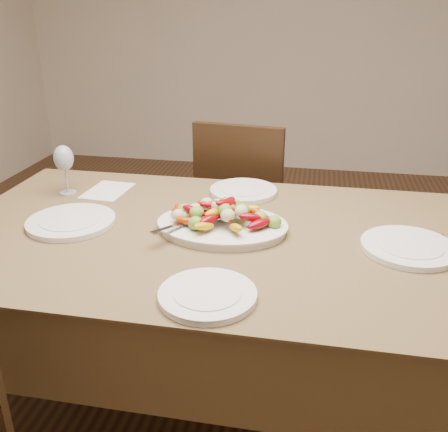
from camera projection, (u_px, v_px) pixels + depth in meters
floor at (253, 392)px, 2.01m from camera, size 6.00×6.00×0.00m
wall_back at (306, 8)px, 4.16m from camera, size 5.00×0.02×2.80m
dining_table at (224, 330)px, 1.77m from camera, size 1.84×1.04×0.76m
chair_far at (248, 209)px, 2.55m from camera, size 0.47×0.47×0.95m
serving_platter at (222, 227)px, 1.64m from camera, size 0.42×0.31×0.02m
roasted_vegetables at (222, 211)px, 1.61m from camera, size 0.34×0.23×0.09m
serving_spoon at (200, 220)px, 1.60m from camera, size 0.27×0.19×0.03m
plate_left at (71, 222)px, 1.68m from camera, size 0.29×0.29×0.02m
plate_right at (409, 247)px, 1.51m from camera, size 0.29×0.29×0.02m
plate_far at (243, 191)px, 1.95m from camera, size 0.26×0.26×0.02m
plate_near at (208, 295)px, 1.26m from camera, size 0.25×0.25×0.02m
wine_glass at (65, 168)px, 1.92m from camera, size 0.08×0.08×0.20m
menu_card at (108, 191)px, 1.98m from camera, size 0.16×0.22×0.00m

